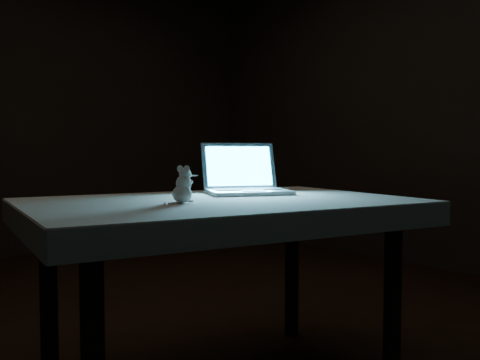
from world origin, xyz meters
TOP-DOWN VIEW (x-y plane):
  - floor at (0.00, 0.00)m, footprint 5.00×5.00m
  - back_wall at (0.00, 2.50)m, footprint 4.50×0.04m
  - right_wall at (2.25, 0.00)m, footprint 0.04×5.00m
  - table at (-0.28, -0.60)m, footprint 1.45×1.07m
  - tablecloth at (-0.27, -0.55)m, footprint 1.64×1.36m
  - laptop at (-0.03, -0.48)m, footprint 0.43×0.41m
  - plush_mouse at (-0.47, -0.63)m, footprint 0.11×0.11m

SIDE VIEW (x-z plane):
  - floor at x=0.00m, z-range 0.00..0.00m
  - table at x=-0.28m, z-range 0.00..0.71m
  - tablecloth at x=-0.27m, z-range 0.63..0.71m
  - plush_mouse at x=-0.47m, z-range 0.71..0.84m
  - laptop at x=-0.03m, z-range 0.71..0.94m
  - back_wall at x=0.00m, z-range 0.00..2.60m
  - right_wall at x=2.25m, z-range 0.00..2.60m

